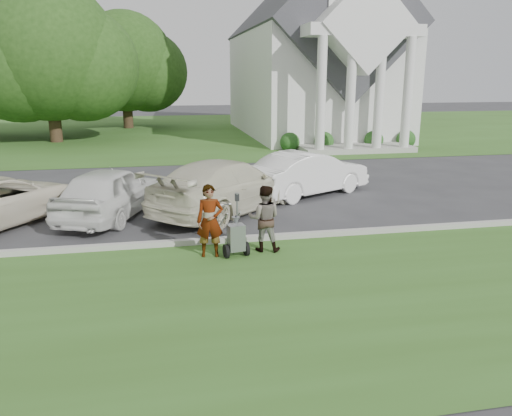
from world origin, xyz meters
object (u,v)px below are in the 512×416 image
object	(u,v)px
person_right	(264,219)
car_c	(226,186)
car_d	(308,173)
church	(313,47)
person_left	(210,222)
car_b	(110,192)
tree_back	(125,66)
car_a	(1,200)
tree_left	(48,57)
parking_meter_near	(237,214)
striping_cart	(236,238)

from	to	relation	value
person_right	car_c	xyz separation A→B (m)	(-0.41, 3.71, 0.02)
person_right	car_d	size ratio (longest dim) A/B	0.34
car_c	church	bearing A→B (deg)	-68.65
car_c	car_d	bearing A→B (deg)	-105.65
person_left	person_right	distance (m)	1.31
person_left	church	bearing A→B (deg)	74.36
church	person_right	size ratio (longest dim) A/B	15.21
car_b	church	bearing A→B (deg)	-101.45
tree_back	car_c	size ratio (longest dim) A/B	1.72
church	car_a	size ratio (longest dim) A/B	4.93
tree_left	car_d	bearing A→B (deg)	-55.68
car_b	parking_meter_near	bearing A→B (deg)	153.51
church	person_left	bearing A→B (deg)	-112.29
person_left	car_b	distance (m)	4.65
person_left	car_a	world-z (taller)	person_left
striping_cart	car_d	xyz separation A→B (m)	(3.45, 5.72, 0.31)
person_right	car_a	xyz separation A→B (m)	(-6.83, 3.74, -0.11)
person_right	car_b	size ratio (longest dim) A/B	0.35
car_b	car_c	distance (m)	3.43
tree_back	car_c	xyz separation A→B (m)	(4.29, -26.48, -3.92)
person_left	car_a	size ratio (longest dim) A/B	0.34
car_c	tree_back	bearing A→B (deg)	-35.47
church	car_c	bearing A→B (deg)	-113.98
church	person_left	distance (m)	25.85
car_c	car_a	bearing A→B (deg)	45.10
church	tree_left	bearing A→B (deg)	-176.21
person_left	parking_meter_near	xyz separation A→B (m)	(0.70, 0.44, 0.03)
person_left	car_a	distance (m)	6.75
tree_back	parking_meter_near	xyz separation A→B (m)	(4.10, -29.88, -3.86)
car_a	car_c	bearing A→B (deg)	-145.60
tree_left	person_left	size ratio (longest dim) A/B	6.31
striping_cart	person_left	size ratio (longest dim) A/B	0.70
church	parking_meter_near	distance (m)	25.19
striping_cart	person_right	distance (m)	0.84
person_right	parking_meter_near	size ratio (longest dim) A/B	1.15
tree_left	car_d	world-z (taller)	tree_left
person_left	car_a	bearing A→B (deg)	151.68
person_left	person_right	world-z (taller)	person_left
tree_back	car_a	distance (m)	26.85
church	parking_meter_near	bearing A→B (deg)	-111.18
car_d	parking_meter_near	bearing A→B (deg)	119.94
person_left	car_c	distance (m)	3.95
tree_left	person_left	world-z (taller)	tree_left
church	car_a	distance (m)	25.31
striping_cart	parking_meter_near	size ratio (longest dim) A/B	0.85
car_a	car_b	xyz separation A→B (m)	(3.00, 0.03, 0.09)
striping_cart	person_right	size ratio (longest dim) A/B	0.74
striping_cart	car_d	distance (m)	6.69
striping_cart	car_c	bearing A→B (deg)	75.85
person_right	parking_meter_near	world-z (taller)	person_right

